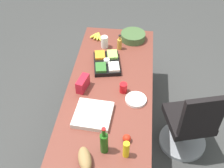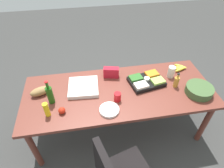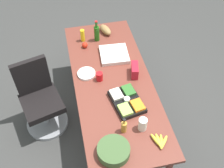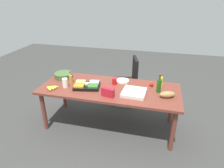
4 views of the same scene
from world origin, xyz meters
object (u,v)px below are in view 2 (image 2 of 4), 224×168
wine_bottle (50,94)px  red_solo_cup (117,97)px  mustard_bottle (47,110)px  bread_loaf (40,91)px  salad_bowl (199,90)px  paper_plate_stack (109,110)px  dressing_bottle (176,82)px  conference_table (119,95)px  pizza_box (83,87)px  apple_red (62,111)px  chip_bag_red (111,72)px  veggie_tray (146,81)px  banana_bunch (180,68)px  mayo_jar (171,72)px

wine_bottle → red_solo_cup: size_ratio=2.83×
red_solo_cup → mustard_bottle: (0.78, 0.09, 0.03)m
bread_loaf → salad_bowl: 1.89m
wine_bottle → paper_plate_stack: bearing=158.7°
dressing_bottle → bread_loaf: (1.64, -0.14, -0.03)m
conference_table → salad_bowl: salad_bowl is taller
pizza_box → paper_plate_stack: pizza_box is taller
conference_table → apple_red: bearing=19.1°
salad_bowl → mustard_bottle: 1.76m
chip_bag_red → veggie_tray: bearing=154.0°
veggie_tray → red_solo_cup: red_solo_cup is taller
conference_table → mustard_bottle: bearing=16.1°
veggie_tray → pizza_box: 0.80m
bread_loaf → wine_bottle: (-0.14, 0.15, 0.07)m
banana_bunch → mayo_jar: size_ratio=1.30×
dressing_bottle → conference_table: bearing=-3.0°
pizza_box → mustard_bottle: (0.40, 0.35, 0.06)m
chip_bag_red → wine_bottle: size_ratio=0.64×
bread_loaf → banana_bunch: 1.86m
dressing_bottle → paper_plate_stack: 0.92m
dressing_bottle → chip_bag_red: bearing=-23.0°
dressing_bottle → red_solo_cup: size_ratio=1.85×
apple_red → conference_table: bearing=-160.9°
chip_bag_red → veggie_tray: size_ratio=0.43×
red_solo_cup → apple_red: bearing=7.7°
bread_loaf → conference_table: bearing=173.9°
conference_table → salad_bowl: (-0.94, 0.20, 0.12)m
paper_plate_stack → banana_bunch: banana_bunch is taller
wine_bottle → veggie_tray: wine_bottle is taller
bread_loaf → banana_bunch: (-1.85, -0.18, -0.03)m
conference_table → veggie_tray: (-0.37, -0.08, 0.11)m
mustard_bottle → mayo_jar: (-1.55, -0.39, -0.01)m
salad_bowl → red_solo_cup: bearing=-2.6°
wine_bottle → pizza_box: 0.41m
bread_loaf → mayo_jar: mayo_jar is taller
paper_plate_stack → banana_bunch: bearing=-152.3°
veggie_tray → dressing_bottle: bearing=160.9°
conference_table → pizza_box: 0.45m
chip_bag_red → veggie_tray: chip_bag_red is taller
dressing_bottle → wine_bottle: wine_bottle is taller
conference_table → wine_bottle: bearing=3.4°
chip_bag_red → salad_bowl: 1.10m
paper_plate_stack → apple_red: size_ratio=2.89×
red_solo_cup → apple_red: (0.63, 0.08, -0.02)m
chip_bag_red → salad_bowl: chip_bag_red is taller
banana_bunch → pizza_box: bearing=7.1°
dressing_bottle → pizza_box: bearing=-7.5°
wine_bottle → banana_bunch: 1.75m
dressing_bottle → mayo_jar: 0.19m
chip_bag_red → mustard_bottle: size_ratio=1.14×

